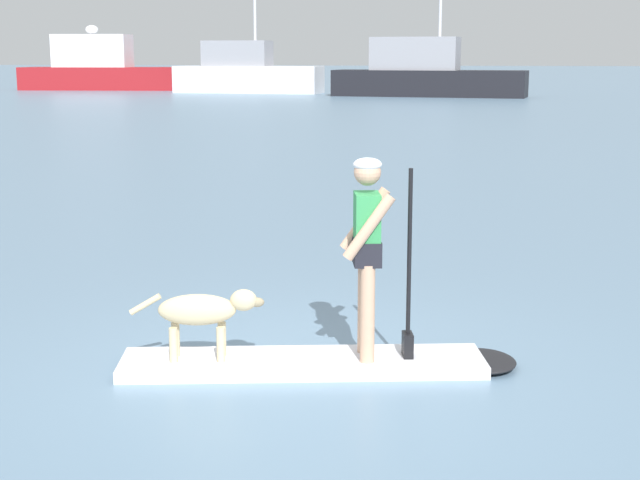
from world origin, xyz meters
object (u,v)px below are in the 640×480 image
(paddleboard, at_px, (330,363))
(person_paddler, at_px, (369,244))
(moored_boat_far_port, at_px, (246,73))
(dog, at_px, (203,312))
(moored_boat_port, at_px, (101,69))
(moored_boat_far_starboard, at_px, (425,74))

(paddleboard, distance_m, person_paddler, 1.06)
(person_paddler, bearing_deg, moored_boat_far_port, 103.72)
(dog, bearing_deg, person_paddler, 10.43)
(dog, distance_m, moored_boat_far_port, 56.33)
(person_paddler, relative_size, moored_boat_port, 0.14)
(dog, xyz_separation_m, moored_boat_port, (-23.64, 59.06, 0.96))
(person_paddler, xyz_separation_m, moored_boat_port, (-24.97, 58.81, 0.40))
(paddleboard, relative_size, moored_boat_far_port, 0.33)
(paddleboard, xyz_separation_m, moored_boat_far_port, (-13.06, 54.83, 1.27))
(paddleboard, distance_m, dog, 1.13)
(paddleboard, bearing_deg, moored_boat_port, 112.73)
(person_paddler, distance_m, moored_boat_far_starboard, 51.07)
(paddleboard, bearing_deg, moored_boat_far_port, 103.40)
(dog, height_order, moored_boat_port, moored_boat_port)
(paddleboard, bearing_deg, person_paddler, 10.43)
(person_paddler, distance_m, moored_boat_far_port, 56.39)
(paddleboard, relative_size, dog, 3.06)
(moored_boat_far_port, bearing_deg, moored_boat_far_starboard, -17.25)
(moored_boat_port, distance_m, moored_boat_far_starboard, 24.83)
(moored_boat_far_starboard, bearing_deg, moored_boat_port, 161.79)
(person_paddler, bearing_deg, moored_boat_port, 113.01)
(paddleboard, relative_size, moored_boat_port, 0.28)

